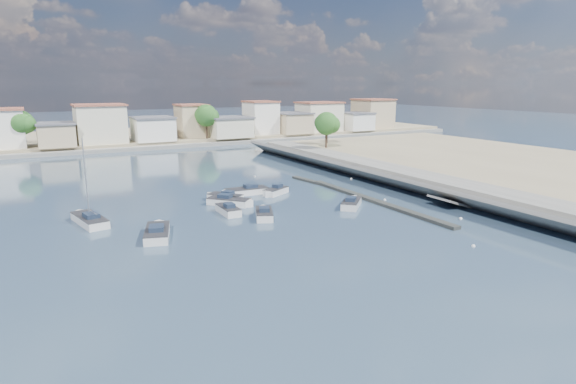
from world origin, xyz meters
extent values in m
plane|color=#283950|center=(0.00, 40.00, 0.00)|extent=(400.00, 400.00, 0.00)
cube|color=slate|center=(18.50, 13.00, 0.90)|extent=(5.00, 90.00, 1.80)
cube|color=slate|center=(14.15, 13.00, 0.90)|extent=(4.17, 90.00, 2.86)
cube|color=gray|center=(41.00, 13.00, 0.85)|extent=(40.00, 90.00, 1.70)
cube|color=slate|center=(14.00, 4.00, 0.40)|extent=(5.31, 3.50, 1.94)
cube|color=black|center=(7.00, 10.00, 0.17)|extent=(1.00, 26.00, 0.35)
cube|color=black|center=(6.50, 24.00, 0.15)|extent=(2.00, 8.05, 0.30)
cube|color=gray|center=(0.00, 92.00, 0.70)|extent=(160.00, 40.00, 1.40)
cube|color=slate|center=(0.00, 71.00, 0.40)|extent=(160.00, 2.50, 0.80)
cube|color=tan|center=(-24.00, 75.00, 3.65)|extent=(7.00, 8.00, 4.50)
cube|color=#595960|center=(-24.00, 75.00, 6.08)|extent=(7.42, 8.48, 0.35)
cube|color=beige|center=(-15.00, 77.00, 5.40)|extent=(10.00, 9.00, 8.00)
cube|color=#99513D|center=(-15.00, 77.00, 9.58)|extent=(10.60, 9.54, 0.35)
cube|color=white|center=(-4.00, 76.00, 3.90)|extent=(8.50, 8.50, 5.00)
cube|color=#595960|center=(-4.00, 76.00, 6.58)|extent=(9.01, 9.01, 0.35)
cube|color=tan|center=(6.00, 79.00, 5.15)|extent=(6.50, 7.50, 7.50)
cube|color=#99513D|center=(6.00, 79.00, 9.08)|extent=(6.89, 7.95, 0.35)
cube|color=beige|center=(14.00, 75.00, 3.65)|extent=(9.50, 9.00, 4.50)
cube|color=#595960|center=(14.00, 75.00, 6.08)|extent=(10.07, 9.54, 0.35)
cube|color=white|center=(24.00, 78.00, 5.40)|extent=(7.00, 8.00, 8.00)
cube|color=#99513D|center=(24.00, 78.00, 9.58)|extent=(7.42, 8.48, 0.35)
cube|color=tan|center=(32.00, 76.00, 3.90)|extent=(8.00, 9.00, 5.00)
cube|color=#595960|center=(32.00, 76.00, 6.58)|extent=(8.48, 9.54, 0.35)
cube|color=beige|center=(41.00, 77.00, 5.15)|extent=(10.50, 8.50, 7.50)
cube|color=#99513D|center=(41.00, 77.00, 9.08)|extent=(11.13, 9.01, 0.35)
cube|color=white|center=(52.00, 75.00, 3.65)|extent=(7.50, 7.50, 4.50)
cube|color=#595960|center=(52.00, 75.00, 6.08)|extent=(7.95, 7.95, 0.35)
cube|color=tan|center=(60.00, 78.00, 5.40)|extent=(9.00, 9.50, 8.00)
cube|color=#99513D|center=(60.00, 78.00, 9.58)|extent=(9.54, 10.07, 0.35)
cylinder|color=#38281E|center=(-30.00, 75.00, 3.09)|extent=(0.44, 0.44, 3.38)
sphere|color=#204517|center=(-30.00, 75.00, 6.43)|extent=(4.80, 4.80, 4.80)
sphere|color=#204517|center=(-29.10, 74.40, 6.20)|extent=(3.60, 3.60, 3.60)
sphere|color=#204517|center=(-30.75, 75.45, 6.58)|extent=(3.30, 3.30, 3.30)
cylinder|color=#38281E|center=(-12.00, 78.00, 2.86)|extent=(0.44, 0.44, 2.93)
sphere|color=#204517|center=(-12.00, 78.00, 5.75)|extent=(4.16, 4.16, 4.16)
sphere|color=#204517|center=(-11.22, 77.48, 5.56)|extent=(3.12, 3.12, 3.12)
sphere|color=#204517|center=(-12.65, 78.39, 5.88)|extent=(2.86, 2.86, 2.86)
cylinder|color=#38281E|center=(8.00, 74.00, 3.20)|extent=(0.44, 0.44, 3.60)
sphere|color=#204517|center=(8.00, 74.00, 6.76)|extent=(5.12, 5.12, 5.12)
sphere|color=#204517|center=(8.96, 73.36, 6.52)|extent=(3.84, 3.84, 3.84)
sphere|color=#204517|center=(7.20, 74.48, 6.92)|extent=(3.52, 3.52, 3.52)
cylinder|color=#38281E|center=(24.00, 77.00, 2.97)|extent=(0.44, 0.44, 3.15)
sphere|color=#204517|center=(24.00, 77.00, 6.09)|extent=(4.48, 4.48, 4.48)
sphere|color=#204517|center=(24.84, 76.44, 5.88)|extent=(3.36, 3.36, 3.36)
sphere|color=#204517|center=(23.30, 77.42, 6.23)|extent=(3.08, 3.08, 3.08)
cylinder|color=#38281E|center=(40.00, 76.00, 2.75)|extent=(0.44, 0.44, 2.70)
sphere|color=#204517|center=(40.00, 76.00, 5.42)|extent=(3.84, 3.84, 3.84)
sphere|color=#204517|center=(40.72, 75.52, 5.24)|extent=(2.88, 2.88, 2.88)
sphere|color=#204517|center=(39.40, 76.36, 5.54)|extent=(2.64, 2.64, 2.64)
cylinder|color=#38281E|center=(22.00, 44.00, 3.38)|extent=(0.44, 0.44, 3.15)
sphere|color=#204517|center=(22.00, 44.00, 6.49)|extent=(4.48, 4.48, 4.48)
sphere|color=#204517|center=(22.84, 43.44, 6.28)|extent=(3.36, 3.36, 3.36)
sphere|color=#204517|center=(21.30, 44.42, 6.63)|extent=(3.08, 3.08, 3.08)
cylinder|color=#38281E|center=(26.00, 50.00, 3.26)|extent=(0.44, 0.44, 2.93)
sphere|color=#204517|center=(26.00, 50.00, 6.15)|extent=(4.16, 4.16, 4.16)
sphere|color=#204517|center=(26.78, 49.48, 5.96)|extent=(3.12, 3.12, 3.12)
sphere|color=#204517|center=(25.35, 50.39, 6.29)|extent=(2.86, 2.86, 2.86)
cube|color=silver|center=(-10.53, 13.43, 0.30)|extent=(1.66, 4.12, 1.00)
cube|color=silver|center=(-10.50, 15.19, 0.30)|extent=(1.60, 1.60, 1.00)
cube|color=#262628|center=(-10.53, 13.43, 0.80)|extent=(1.69, 4.12, 0.08)
cube|color=#1E2A3E|center=(-10.53, 13.02, 1.04)|extent=(1.01, 1.24, 0.48)
cube|color=silver|center=(-7.76, 10.04, 0.30)|extent=(3.20, 4.54, 1.00)
cube|color=silver|center=(-7.06, 11.70, 0.30)|extent=(1.57, 1.57, 1.00)
cube|color=#262628|center=(-7.76, 10.04, 0.80)|extent=(3.23, 4.56, 0.08)
cube|color=#1E2A3E|center=(-7.92, 9.65, 1.04)|extent=(1.46, 1.57, 0.48)
cube|color=silver|center=(-4.88, 21.29, 0.30)|extent=(5.49, 2.24, 1.00)
cube|color=silver|center=(-7.23, 21.37, 0.30)|extent=(2.06, 2.06, 1.00)
cube|color=#262628|center=(-4.88, 21.29, 0.80)|extent=(5.49, 2.28, 0.08)
cube|color=#1E2A3E|center=(-4.34, 21.28, 1.04)|extent=(1.67, 1.33, 0.48)
cube|color=silver|center=(-1.55, 19.42, 0.30)|extent=(4.06, 3.19, 1.00)
cube|color=silver|center=(-2.96, 18.64, 0.30)|extent=(1.35, 1.35, 1.00)
cube|color=#262628|center=(-1.55, 19.42, 0.80)|extent=(4.07, 3.22, 0.08)
cube|color=#1E2A3E|center=(-1.22, 19.61, 1.04)|extent=(1.46, 1.39, 0.48)
cube|color=silver|center=(-19.43, 8.77, 0.30)|extent=(3.55, 5.70, 1.00)
cube|color=silver|center=(-18.77, 10.95, 0.30)|extent=(2.02, 2.02, 1.00)
cube|color=#262628|center=(-19.43, 8.77, 0.80)|extent=(3.59, 5.71, 0.08)
cube|color=#1E2A3E|center=(-19.58, 8.26, 1.04)|extent=(1.71, 1.90, 0.48)
cube|color=silver|center=(-8.62, 19.23, 0.30)|extent=(3.86, 4.50, 1.00)
cube|color=silver|center=(-9.67, 20.74, 0.30)|extent=(1.41, 1.41, 1.00)
cube|color=#262628|center=(-8.62, 19.23, 0.80)|extent=(3.89, 4.52, 0.08)
cube|color=#1E2A3E|center=(-8.38, 18.88, 1.04)|extent=(1.61, 1.66, 0.48)
cube|color=silver|center=(-8.99, 17.08, 0.30)|extent=(4.79, 4.98, 1.00)
cube|color=silver|center=(-7.52, 15.49, 0.30)|extent=(1.39, 1.39, 1.00)
cube|color=#262628|center=(-8.99, 17.08, 0.80)|extent=(4.82, 5.00, 0.08)
cube|color=#1E2A3E|center=(-9.33, 17.45, 1.04)|extent=(1.88, 1.90, 0.48)
cube|color=silver|center=(3.20, 9.42, 0.30)|extent=(4.40, 4.44, 1.00)
cube|color=silver|center=(4.56, 10.80, 0.30)|extent=(1.26, 1.26, 1.00)
cube|color=#262628|center=(3.20, 9.42, 0.80)|extent=(4.43, 4.46, 0.08)
cube|color=#1E2A3E|center=(2.89, 9.10, 1.04)|extent=(1.72, 1.73, 0.48)
cube|color=silver|center=(-24.45, 16.46, 0.30)|extent=(3.17, 6.34, 1.00)
cube|color=silver|center=(-24.97, 19.07, 0.30)|extent=(1.98, 1.98, 1.00)
cube|color=#262628|center=(-24.45, 16.46, 0.80)|extent=(3.21, 6.35, 0.08)
cube|color=#1E2A3E|center=(-24.33, 15.86, 1.04)|extent=(1.59, 2.03, 0.48)
cylinder|color=silver|center=(-24.45, 16.46, 4.80)|extent=(0.12, 0.12, 8.00)
cylinder|color=silver|center=(-24.21, 15.28, 1.50)|extent=(0.55, 2.37, 0.08)
sphere|color=white|center=(10.32, -0.37, 0.05)|extent=(0.34, 0.34, 0.34)
sphere|color=white|center=(8.72, 10.07, 0.05)|extent=(0.34, 0.34, 0.34)
sphere|color=white|center=(4.39, -7.19, 0.05)|extent=(0.34, 0.34, 0.34)
sphere|color=white|center=(13.00, 23.04, 0.05)|extent=(0.34, 0.34, 0.34)
sphere|color=white|center=(0.82, 21.44, 0.05)|extent=(0.34, 0.34, 0.34)
sphere|color=white|center=(0.92, 31.39, 0.05)|extent=(0.34, 0.34, 0.34)
camera|label=1|loc=(-29.10, -34.78, 14.03)|focal=30.00mm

